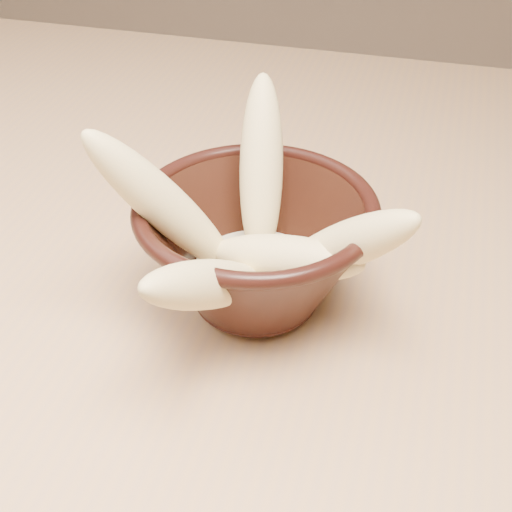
{
  "coord_description": "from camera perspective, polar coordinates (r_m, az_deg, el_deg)",
  "views": [
    {
      "loc": [
        0.19,
        -0.55,
        1.12
      ],
      "look_at": [
        0.08,
        -0.14,
        0.8
      ],
      "focal_mm": 50.0,
      "sensor_mm": 36.0,
      "label": 1
    }
  ],
  "objects": [
    {
      "name": "table",
      "position": [
        0.74,
        -2.91,
        -0.37
      ],
      "size": [
        1.2,
        0.8,
        0.75
      ],
      "color": "tan",
      "rests_on": "ground"
    },
    {
      "name": "banana_right",
      "position": [
        0.49,
        7.27,
        0.9
      ],
      "size": [
        0.12,
        0.08,
        0.11
      ],
      "primitive_type": "ellipsoid",
      "rotation": [
        0.85,
        0.0,
        1.14
      ],
      "color": "#FADD94",
      "rests_on": "bowl"
    },
    {
      "name": "banana_upright",
      "position": [
        0.54,
        0.42,
        7.01
      ],
      "size": [
        0.05,
        0.1,
        0.14
      ],
      "primitive_type": "ellipsoid",
      "rotation": [
        0.51,
        0.0,
        3.37
      ],
      "color": "#FADD94",
      "rests_on": "bowl"
    },
    {
      "name": "banana_front",
      "position": [
        0.46,
        -3.81,
        -2.27
      ],
      "size": [
        0.07,
        0.15,
        0.11
      ],
      "primitive_type": "ellipsoid",
      "rotation": [
        1.0,
        0.0,
        -0.28
      ],
      "color": "#FADD94",
      "rests_on": "bowl"
    },
    {
      "name": "banana_left",
      "position": [
        0.5,
        -7.45,
        4.12
      ],
      "size": [
        0.12,
        0.09,
        0.15
      ],
      "primitive_type": "ellipsoid",
      "rotation": [
        0.63,
        0.0,
        -1.03
      ],
      "color": "#FADD94",
      "rests_on": "bowl"
    },
    {
      "name": "bowl",
      "position": [
        0.53,
        0.0,
        0.72
      ],
      "size": [
        0.18,
        0.18,
        0.1
      ],
      "rotation": [
        0.0,
        0.0,
        0.2
      ],
      "color": "black",
      "rests_on": "table"
    },
    {
      "name": "banana_across",
      "position": [
        0.51,
        2.36,
        -0.13
      ],
      "size": [
        0.12,
        0.05,
        0.05
      ],
      "primitive_type": "ellipsoid",
      "rotation": [
        1.4,
        0.0,
        1.45
      ],
      "color": "#FADD94",
      "rests_on": "bowl"
    },
    {
      "name": "milk_puddle",
      "position": [
        0.54,
        0.0,
        -1.31
      ],
      "size": [
        0.1,
        0.1,
        0.01
      ],
      "primitive_type": "cylinder",
      "color": "beige",
      "rests_on": "bowl"
    }
  ]
}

